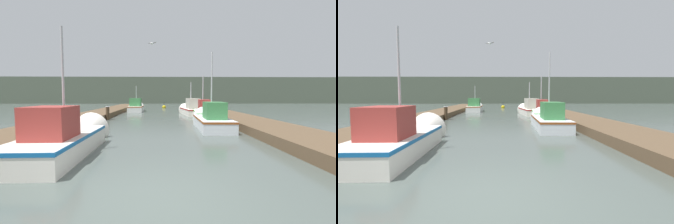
{
  "view_description": "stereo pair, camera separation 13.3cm",
  "coord_description": "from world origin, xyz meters",
  "views": [
    {
      "loc": [
        0.14,
        -4.04,
        1.9
      ],
      "look_at": [
        0.57,
        12.44,
        0.7
      ],
      "focal_mm": 24.0,
      "sensor_mm": 36.0,
      "label": 1
    },
    {
      "loc": [
        0.28,
        -4.04,
        1.9
      ],
      "look_at": [
        0.57,
        12.44,
        0.7
      ],
      "focal_mm": 24.0,
      "sensor_mm": 36.0,
      "label": 2
    }
  ],
  "objects": [
    {
      "name": "seagull_lead",
      "position": [
        -0.44,
        9.03,
        4.88
      ],
      "size": [
        0.54,
        0.37,
        0.12
      ],
      "rotation": [
        0.0,
        0.0,
        2.64
      ],
      "color": "white"
    },
    {
      "name": "fishing_boat_2",
      "position": [
        3.49,
        14.49,
        0.48
      ],
      "size": [
        1.88,
        6.46,
        3.84
      ],
      "rotation": [
        0.0,
        0.0,
        -0.09
      ],
      "color": "silver",
      "rests_on": "ground_plane"
    },
    {
      "name": "mooring_piling_1",
      "position": [
        -4.13,
        13.56,
        0.54
      ],
      "size": [
        0.32,
        0.32,
        1.06
      ],
      "color": "#473523",
      "rests_on": "ground_plane"
    },
    {
      "name": "fishing_boat_1",
      "position": [
        3.04,
        9.28,
        0.48
      ],
      "size": [
        1.86,
        5.46,
        4.91
      ],
      "rotation": [
        0.0,
        0.0,
        -0.03
      ],
      "color": "silver",
      "rests_on": "ground_plane"
    },
    {
      "name": "ground_plane",
      "position": [
        0.0,
        0.0,
        0.0
      ],
      "size": [
        200.0,
        200.0,
        0.0
      ],
      "color": "#47514C"
    },
    {
      "name": "fishing_boat_3",
      "position": [
        3.02,
        18.74,
        0.51
      ],
      "size": [
        2.05,
        5.62,
        3.68
      ],
      "rotation": [
        0.0,
        0.0,
        0.1
      ],
      "color": "silver",
      "rests_on": "ground_plane"
    },
    {
      "name": "dock_left",
      "position": [
        -5.65,
        16.0,
        0.21
      ],
      "size": [
        2.75,
        40.0,
        0.43
      ],
      "color": "brown",
      "rests_on": "ground_plane"
    },
    {
      "name": "fishing_boat_0",
      "position": [
        -3.08,
        3.66,
        0.48
      ],
      "size": [
        1.77,
        5.53,
        4.58
      ],
      "rotation": [
        0.0,
        0.0,
        0.01
      ],
      "color": "silver",
      "rests_on": "ground_plane"
    },
    {
      "name": "distant_shore_ridge",
      "position": [
        0.0,
        57.82,
        3.19
      ],
      "size": [
        120.0,
        16.0,
        6.38
      ],
      "color": "#4C5647",
      "rests_on": "ground_plane"
    },
    {
      "name": "channel_buoy",
      "position": [
        0.42,
        30.34,
        0.16
      ],
      "size": [
        0.56,
        0.56,
        1.06
      ],
      "color": "gold",
      "rests_on": "ground_plane"
    },
    {
      "name": "dock_right",
      "position": [
        5.65,
        16.0,
        0.21
      ],
      "size": [
        2.75,
        40.0,
        0.43
      ],
      "color": "brown",
      "rests_on": "ground_plane"
    },
    {
      "name": "fishing_boat_4",
      "position": [
        -3.02,
        23.53,
        0.54
      ],
      "size": [
        1.72,
        5.32,
        3.51
      ],
      "rotation": [
        0.0,
        0.0,
        0.02
      ],
      "color": "silver",
      "rests_on": "ground_plane"
    },
    {
      "name": "mooring_piling_2",
      "position": [
        4.27,
        17.26,
        0.54
      ],
      "size": [
        0.23,
        0.23,
        1.07
      ],
      "color": "#473523",
      "rests_on": "ground_plane"
    },
    {
      "name": "mooring_piling_0",
      "position": [
        4.23,
        24.28,
        0.7
      ],
      "size": [
        0.25,
        0.25,
        1.39
      ],
      "color": "#473523",
      "rests_on": "ground_plane"
    }
  ]
}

